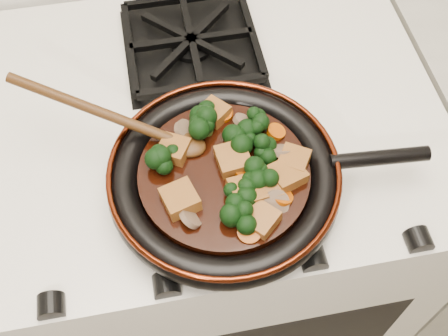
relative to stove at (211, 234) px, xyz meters
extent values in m
cube|color=silver|center=(0.00, 0.00, 0.00)|extent=(0.76, 0.60, 0.90)
cylinder|color=black|center=(0.00, -0.15, 0.48)|extent=(0.30, 0.30, 0.01)
torus|color=black|center=(0.00, -0.15, 0.49)|extent=(0.33, 0.33, 0.04)
torus|color=#4D190B|center=(0.00, -0.15, 0.51)|extent=(0.32, 0.32, 0.01)
cylinder|color=black|center=(0.22, -0.17, 0.51)|extent=(0.14, 0.03, 0.02)
cylinder|color=black|center=(0.00, -0.15, 0.50)|extent=(0.24, 0.24, 0.02)
cube|color=brown|center=(0.08, -0.18, 0.52)|extent=(0.06, 0.05, 0.03)
cube|color=brown|center=(0.02, -0.20, 0.52)|extent=(0.05, 0.05, 0.03)
cube|color=brown|center=(-0.06, -0.11, 0.52)|extent=(0.05, 0.05, 0.03)
cube|color=brown|center=(0.03, -0.24, 0.52)|extent=(0.06, 0.05, 0.03)
cube|color=brown|center=(0.02, -0.14, 0.52)|extent=(0.05, 0.05, 0.03)
cube|color=brown|center=(0.05, -0.19, 0.52)|extent=(0.04, 0.04, 0.02)
cube|color=brown|center=(-0.06, -0.19, 0.52)|extent=(0.05, 0.06, 0.03)
cube|color=brown|center=(0.10, -0.16, 0.52)|extent=(0.05, 0.05, 0.02)
cube|color=brown|center=(0.00, -0.06, 0.52)|extent=(0.05, 0.05, 0.03)
cylinder|color=#AB4404|center=(0.02, -0.06, 0.51)|extent=(0.03, 0.03, 0.02)
cylinder|color=#AB4404|center=(0.09, -0.10, 0.51)|extent=(0.03, 0.03, 0.02)
cylinder|color=#AB4404|center=(0.02, -0.25, 0.51)|extent=(0.03, 0.03, 0.02)
cylinder|color=#AB4404|center=(0.07, -0.21, 0.51)|extent=(0.03, 0.03, 0.02)
cylinder|color=#AB4404|center=(0.02, -0.06, 0.51)|extent=(0.03, 0.03, 0.01)
cylinder|color=#AB4404|center=(0.03, -0.16, 0.51)|extent=(0.03, 0.03, 0.02)
cylinder|color=brown|center=(0.06, -0.22, 0.52)|extent=(0.04, 0.04, 0.03)
cylinder|color=brown|center=(0.04, -0.08, 0.52)|extent=(0.04, 0.04, 0.03)
cylinder|color=brown|center=(0.09, -0.14, 0.52)|extent=(0.04, 0.04, 0.03)
cylinder|color=brown|center=(-0.06, -0.22, 0.52)|extent=(0.04, 0.04, 0.03)
cylinder|color=brown|center=(-0.04, -0.08, 0.52)|extent=(0.04, 0.04, 0.03)
ellipsoid|color=#41250E|center=(-0.04, -0.10, 0.51)|extent=(0.07, 0.06, 0.02)
cylinder|color=#41250E|center=(-0.16, -0.05, 0.55)|extent=(0.02, 0.02, 0.26)
camera|label=1|loc=(-0.07, -0.55, 1.16)|focal=45.00mm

